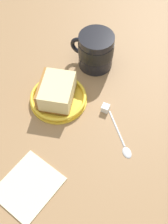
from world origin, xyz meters
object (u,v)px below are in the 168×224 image
tea_mug (96,50)px  cake_slice (57,91)px  folded_napkin (29,186)px  teaspoon (123,143)px  sugar_cube (105,108)px  small_plate (58,98)px

tea_mug → cake_slice: bearing=-94.6°
cake_slice → folded_napkin: bearing=-69.0°
teaspoon → folded_napkin: (-11.89, -19.99, -0.05)cm
sugar_cube → folded_napkin: bearing=-97.7°
tea_mug → sugar_cube: (10.54, -11.77, -4.43)cm
folded_napkin → tea_mug: bearing=100.6°
small_plate → sugar_cube: same height
tea_mug → teaspoon: bearing=-42.8°
small_plate → cake_slice: (-0.25, -0.11, 2.79)cm
teaspoon → folded_napkin: teaspoon is taller
tea_mug → folded_napkin: bearing=-79.4°
small_plate → folded_napkin: bearing=-69.7°
folded_napkin → sugar_cube: bearing=82.3°
small_plate → teaspoon: bearing=-5.2°
cake_slice → sugar_cube: cake_slice is taller
small_plate → cake_slice: size_ratio=1.19×
small_plate → folded_napkin: size_ratio=1.16×
cake_slice → teaspoon: cake_slice is taller
teaspoon → cake_slice: bearing=175.2°
teaspoon → folded_napkin: size_ratio=0.87×
small_plate → tea_mug: bearing=86.3°
cake_slice → tea_mug: size_ratio=1.01×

